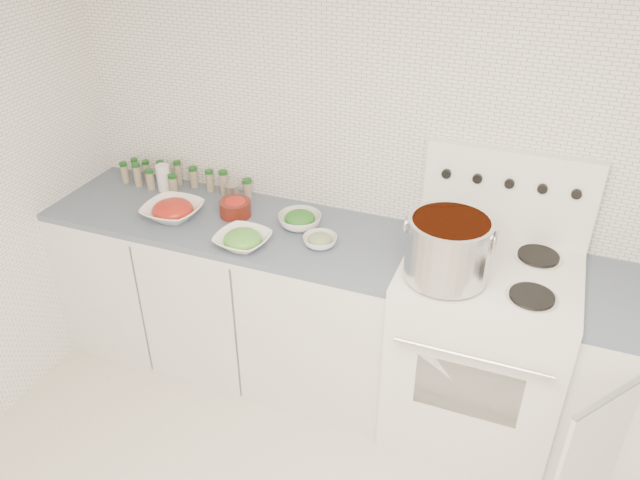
{
  "coord_description": "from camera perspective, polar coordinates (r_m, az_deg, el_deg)",
  "views": [
    {
      "loc": [
        0.59,
        -1.18,
        2.44
      ],
      "look_at": [
        -0.3,
        1.14,
        0.92
      ],
      "focal_mm": 35.0,
      "sensor_mm": 36.0,
      "label": 1
    }
  ],
  "objects": [
    {
      "name": "bowl_zucchini",
      "position": [
        2.9,
        -0.0,
        -0.03
      ],
      "size": [
        0.17,
        0.17,
        0.06
      ],
      "color": "white",
      "rests_on": "counter_left"
    },
    {
      "name": "room_walls",
      "position": [
        1.59,
        -4.58,
        -2.51
      ],
      "size": [
        3.54,
        3.04,
        2.52
      ],
      "color": "white",
      "rests_on": "ground"
    },
    {
      "name": "stove",
      "position": [
        3.07,
        14.32,
        -9.15
      ],
      "size": [
        0.76,
        0.7,
        1.36
      ],
      "color": "white",
      "rests_on": "ground"
    },
    {
      "name": "counter_left",
      "position": [
        3.41,
        -7.91,
        -4.7
      ],
      "size": [
        1.85,
        0.62,
        0.9
      ],
      "color": "white",
      "rests_on": "ground"
    },
    {
      "name": "bowl_snowpea",
      "position": [
        2.91,
        -7.08,
        0.04
      ],
      "size": [
        0.27,
        0.27,
        0.08
      ],
      "color": "white",
      "rests_on": "counter_left"
    },
    {
      "name": "salt_canister",
      "position": [
        3.49,
        -14.11,
        5.55
      ],
      "size": [
        0.09,
        0.09,
        0.15
      ],
      "primitive_type": "cylinder",
      "rotation": [
        0.0,
        0.0,
        0.4
      ],
      "color": "white",
      "rests_on": "counter_left"
    },
    {
      "name": "spice_cluster",
      "position": [
        3.51,
        -13.03,
        5.63
      ],
      "size": [
        0.76,
        0.15,
        0.14
      ],
      "color": "gray",
      "rests_on": "counter_left"
    },
    {
      "name": "tin_can",
      "position": [
        3.31,
        -8.05,
        4.27
      ],
      "size": [
        0.09,
        0.09,
        0.09
      ],
      "primitive_type": "cylinder",
      "rotation": [
        0.0,
        0.0,
        0.25
      ],
      "color": "gray",
      "rests_on": "counter_left"
    },
    {
      "name": "bowl_broccoli",
      "position": [
        3.05,
        -1.86,
        1.85
      ],
      "size": [
        0.27,
        0.27,
        0.08
      ],
      "color": "white",
      "rests_on": "counter_left"
    },
    {
      "name": "bowl_pepper",
      "position": [
        3.17,
        -7.76,
        3.02
      ],
      "size": [
        0.16,
        0.16,
        0.1
      ],
      "color": "#56170E",
      "rests_on": "counter_left"
    },
    {
      "name": "stock_pot",
      "position": [
        2.6,
        11.65,
        -0.58
      ],
      "size": [
        0.37,
        0.35,
        0.27
      ],
      "rotation": [
        0.0,
        0.0,
        0.44
      ],
      "color": "silver",
      "rests_on": "stove"
    },
    {
      "name": "bowl_tomato",
      "position": [
        3.21,
        -13.32,
        2.67
      ],
      "size": [
        0.29,
        0.29,
        0.1
      ],
      "color": "white",
      "rests_on": "counter_left"
    }
  ]
}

